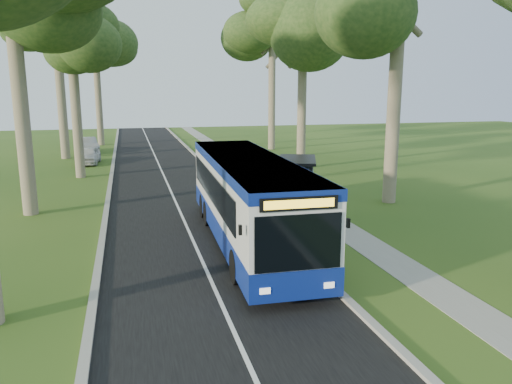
{
  "coord_description": "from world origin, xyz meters",
  "views": [
    {
      "loc": [
        -5.84,
        -17.28,
        5.99
      ],
      "look_at": [
        -0.6,
        2.92,
        1.6
      ],
      "focal_mm": 35.0,
      "sensor_mm": 36.0,
      "label": 1
    }
  ],
  "objects_px": {
    "car_white": "(88,155)",
    "bus_stop_sign": "(289,203)",
    "litter_bin": "(307,235)",
    "bus": "(248,200)",
    "car_silver": "(88,145)",
    "bus_shelter": "(303,177)"
  },
  "relations": [
    {
      "from": "car_silver",
      "to": "litter_bin",
      "type": "bearing_deg",
      "value": -84.44
    },
    {
      "from": "litter_bin",
      "to": "bus",
      "type": "bearing_deg",
      "value": 154.51
    },
    {
      "from": "litter_bin",
      "to": "car_silver",
      "type": "bearing_deg",
      "value": 107.49
    },
    {
      "from": "bus",
      "to": "car_white",
      "type": "distance_m",
      "value": 24.6
    },
    {
      "from": "bus_stop_sign",
      "to": "car_white",
      "type": "relative_size",
      "value": 0.58
    },
    {
      "from": "car_white",
      "to": "car_silver",
      "type": "distance_m",
      "value": 7.4
    },
    {
      "from": "car_white",
      "to": "bus_stop_sign",
      "type": "bearing_deg",
      "value": -64.06
    },
    {
      "from": "bus_shelter",
      "to": "car_white",
      "type": "xyz_separation_m",
      "value": [
        -10.87,
        20.07,
        -1.24
      ]
    },
    {
      "from": "litter_bin",
      "to": "car_white",
      "type": "xyz_separation_m",
      "value": [
        -9.51,
        24.41,
        0.21
      ]
    },
    {
      "from": "bus",
      "to": "litter_bin",
      "type": "xyz_separation_m",
      "value": [
        2.07,
        -0.99,
        -1.28
      ]
    },
    {
      "from": "bus",
      "to": "car_silver",
      "type": "relative_size",
      "value": 2.99
    },
    {
      "from": "bus_shelter",
      "to": "car_silver",
      "type": "xyz_separation_m",
      "value": [
        -11.38,
        27.45,
        -1.22
      ]
    },
    {
      "from": "bus",
      "to": "car_white",
      "type": "height_order",
      "value": "bus"
    },
    {
      "from": "bus_stop_sign",
      "to": "litter_bin",
      "type": "xyz_separation_m",
      "value": [
        0.33,
        -1.28,
        -0.99
      ]
    },
    {
      "from": "car_silver",
      "to": "bus_stop_sign",
      "type": "bearing_deg",
      "value": -84.32
    },
    {
      "from": "bus",
      "to": "litter_bin",
      "type": "distance_m",
      "value": 2.63
    },
    {
      "from": "car_silver",
      "to": "bus_shelter",
      "type": "bearing_deg",
      "value": -79.42
    },
    {
      "from": "litter_bin",
      "to": "car_white",
      "type": "height_order",
      "value": "car_white"
    },
    {
      "from": "litter_bin",
      "to": "car_white",
      "type": "relative_size",
      "value": 0.23
    },
    {
      "from": "bus",
      "to": "car_silver",
      "type": "xyz_separation_m",
      "value": [
        -7.95,
        30.81,
        -1.04
      ]
    },
    {
      "from": "bus_stop_sign",
      "to": "bus",
      "type": "bearing_deg",
      "value": 179.46
    },
    {
      "from": "bus_shelter",
      "to": "car_silver",
      "type": "relative_size",
      "value": 0.83
    }
  ]
}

